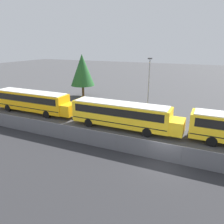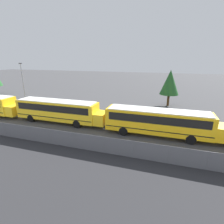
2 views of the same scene
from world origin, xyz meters
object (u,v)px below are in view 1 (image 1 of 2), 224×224
Objects in this scene: school_bus_2 at (33,100)px; light_pole at (149,83)px; tree_0 at (82,70)px; school_bus_3 at (123,114)px.

light_pole is at bearing 26.56° from school_bus_2.
tree_0 is at bearing 162.08° from light_pole.
tree_0 reaches higher than school_bus_3.
school_bus_3 is (14.45, -0.47, 0.00)m from school_bus_2.
tree_0 is (1.00, 12.26, 3.17)m from school_bus_2.
tree_0 is at bearing 85.34° from school_bus_2.
light_pole is 0.99× the size of tree_0.
tree_0 is (-13.45, 12.73, 3.17)m from school_bus_3.
school_bus_3 is at bearing -43.42° from tree_0.
light_pole is (0.84, 8.11, 2.46)m from school_bus_3.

